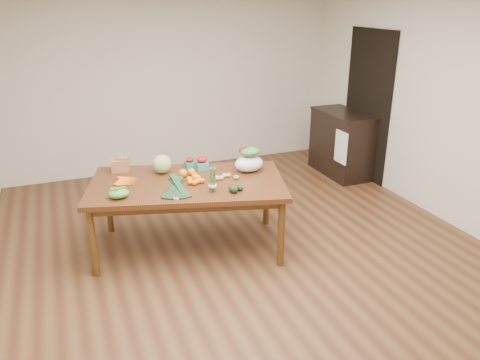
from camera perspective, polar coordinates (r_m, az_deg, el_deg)
name	(u,v)px	position (r m, az deg, el deg)	size (l,w,h in m)	color
floor	(249,258)	(4.85, 1.13, -9.48)	(6.00, 6.00, 0.00)	brown
room_walls	(250,130)	(4.31, 1.26, 6.09)	(5.02, 6.02, 2.70)	silver
dining_table	(189,215)	(4.91, -6.28, -4.25)	(1.95, 1.08, 0.75)	#532813
doorway_dark	(367,106)	(6.96, 15.25, 8.74)	(0.02, 1.00, 2.10)	black
cabinet	(341,143)	(7.10, 12.24, 4.40)	(0.52, 1.02, 0.94)	black
dish_towel	(341,147)	(6.63, 12.21, 3.92)	(0.02, 0.28, 0.45)	white
paper_bag	(119,165)	(5.14, -14.51, 1.83)	(0.22, 0.18, 0.15)	#926441
cabbage	(162,164)	(4.99, -9.48, 1.93)	(0.20, 0.20, 0.20)	#98B568
strawberry_basket_a	(190,163)	(5.14, -6.14, 2.03)	(0.10, 0.10, 0.09)	red
strawberry_basket_b	(202,164)	(5.07, -4.68, 1.94)	(0.12, 0.12, 0.11)	red
orange_a	(183,173)	(4.86, -6.94, 0.84)	(0.09, 0.09, 0.09)	orange
orange_b	(192,172)	(4.90, -5.91, 0.99)	(0.08, 0.08, 0.08)	orange
orange_c	(195,176)	(4.80, -5.51, 0.51)	(0.07, 0.07, 0.07)	#FF5C0F
mandarin_cluster	(195,179)	(4.70, -5.51, 0.17)	(0.18, 0.18, 0.09)	orange
carrots	(127,181)	(4.84, -13.64, -0.10)	(0.22, 0.24, 0.03)	orange
snap_pea_bag	(119,194)	(4.47, -14.57, -1.62)	(0.19, 0.15, 0.09)	green
kale_bunch	(176,188)	(4.41, -7.78, -0.93)	(0.32, 0.40, 0.16)	black
asparagus_bundle	(212,180)	(4.44, -3.38, 0.05)	(0.08, 0.08, 0.25)	#5D833C
potato_a	(217,178)	(4.76, -2.81, 0.25)	(0.06, 0.05, 0.05)	#D6C77C
potato_b	(221,178)	(4.76, -2.31, 0.26)	(0.05, 0.05, 0.05)	tan
potato_c	(229,175)	(4.84, -1.39, 0.60)	(0.05, 0.04, 0.04)	#DEB580
potato_d	(224,175)	(4.82, -1.93, 0.56)	(0.05, 0.05, 0.05)	#DEC980
potato_e	(236,177)	(4.77, -0.46, 0.33)	(0.06, 0.05, 0.05)	tan
avocado_a	(233,189)	(4.45, -0.84, -1.07)	(0.08, 0.11, 0.08)	black
avocado_b	(240,187)	(4.50, -0.04, -0.92)	(0.06, 0.09, 0.06)	black
salad_bag	(249,161)	(4.97, 1.10, 2.38)	(0.31, 0.23, 0.24)	silver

